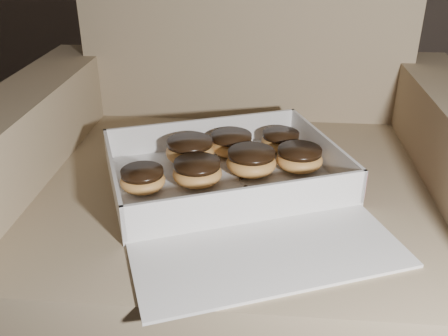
% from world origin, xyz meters
% --- Properties ---
extents(armchair, '(0.91, 0.77, 0.95)m').
position_xyz_m(armchair, '(0.03, 0.54, 0.30)').
color(armchair, '#998461').
rests_on(armchair, floor).
extents(bakery_box, '(0.52, 0.56, 0.07)m').
position_xyz_m(bakery_box, '(0.02, 0.41, 0.44)').
color(bakery_box, silver).
rests_on(bakery_box, armchair).
extents(donut_a, '(0.09, 0.09, 0.05)m').
position_xyz_m(donut_a, '(-0.06, 0.51, 0.46)').
color(donut_a, '#D6954B').
rests_on(donut_a, bakery_box).
extents(donut_b, '(0.08, 0.08, 0.04)m').
position_xyz_m(donut_b, '(0.01, 0.55, 0.46)').
color(donut_b, '#D6954B').
rests_on(donut_b, bakery_box).
extents(donut_c, '(0.09, 0.09, 0.04)m').
position_xyz_m(donut_c, '(0.14, 0.49, 0.46)').
color(donut_c, '#D6954B').
rests_on(donut_c, bakery_box).
extents(donut_d, '(0.09, 0.09, 0.04)m').
position_xyz_m(donut_d, '(-0.04, 0.43, 0.46)').
color(donut_d, '#D6954B').
rests_on(donut_d, bakery_box).
extents(donut_e, '(0.09, 0.09, 0.05)m').
position_xyz_m(donut_e, '(0.05, 0.47, 0.46)').
color(donut_e, '#D6954B').
rests_on(donut_e, bakery_box).
extents(donut_f, '(0.08, 0.08, 0.04)m').
position_xyz_m(donut_f, '(-0.13, 0.39, 0.45)').
color(donut_f, '#D6954B').
rests_on(donut_f, bakery_box).
extents(donut_g, '(0.08, 0.08, 0.04)m').
position_xyz_m(donut_g, '(0.11, 0.58, 0.45)').
color(donut_g, '#D6954B').
rests_on(donut_g, bakery_box).
extents(crumb_a, '(0.01, 0.01, 0.00)m').
position_xyz_m(crumb_a, '(0.05, 0.42, 0.44)').
color(crumb_a, black).
rests_on(crumb_a, bakery_box).
extents(crumb_b, '(0.01, 0.01, 0.00)m').
position_xyz_m(crumb_b, '(0.17, 0.49, 0.44)').
color(crumb_b, black).
rests_on(crumb_b, bakery_box).
extents(crumb_c, '(0.01, 0.01, 0.00)m').
position_xyz_m(crumb_c, '(0.04, 0.45, 0.44)').
color(crumb_c, black).
rests_on(crumb_c, bakery_box).
extents(crumb_d, '(0.01, 0.01, 0.00)m').
position_xyz_m(crumb_d, '(0.15, 0.43, 0.44)').
color(crumb_d, black).
rests_on(crumb_d, bakery_box).
extents(crumb_e, '(0.01, 0.01, 0.00)m').
position_xyz_m(crumb_e, '(-0.13, 0.31, 0.44)').
color(crumb_e, black).
rests_on(crumb_e, bakery_box).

